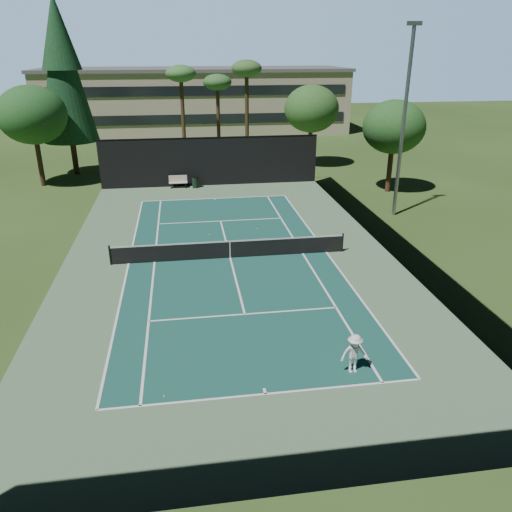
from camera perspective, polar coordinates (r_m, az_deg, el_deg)
The scene contains 22 objects.
ground at distance 27.59m, azimuth -2.97°, elevation -0.23°, with size 160.00×160.00×0.00m, color #2C481B.
apron_slab at distance 27.58m, azimuth -2.97°, elevation -0.22°, with size 18.00×32.00×0.01m, color #547552.
court_surface at distance 27.58m, azimuth -2.97°, elevation -0.21°, with size 10.97×23.77×0.01m, color #174C43.
court_lines at distance 27.58m, azimuth -2.97°, elevation -0.19°, with size 11.07×23.87×0.01m.
tennis_net at distance 27.37m, azimuth -3.00°, elevation 0.84°, with size 12.90×0.10×1.10m.
fence at distance 26.93m, azimuth -3.07°, elevation 3.76°, with size 18.04×32.05×4.03m.
player at distance 18.26m, azimuth 11.17°, elevation -10.90°, with size 0.98×0.56×1.51m, color white.
tennis_ball_a at distance 17.48m, azimuth -10.44°, elevation -15.49°, with size 0.07×0.07×0.07m, color yellow.
tennis_ball_b at distance 31.06m, azimuth -5.34°, elevation 2.45°, with size 0.07×0.07×0.07m, color #E4F237.
tennis_ball_c at distance 31.95m, azimuth 0.16°, elevation 3.14°, with size 0.07×0.07×0.07m, color yellow.
tennis_ball_d at distance 29.50m, azimuth -8.00°, elevation 1.20°, with size 0.07×0.07×0.07m, color #B2D02F.
park_bench at distance 42.16m, azimuth -8.90°, elevation 8.44°, with size 1.50×0.45×1.02m.
trash_bin at distance 41.98m, azimuth -6.94°, elevation 8.39°, with size 0.56×0.56×0.95m.
pine_tree at distance 48.30m, azimuth -21.35°, elevation 19.87°, with size 4.80×4.80×15.00m.
palm_a at distance 49.38m, azimuth -8.58°, elevation 19.51°, with size 2.80×2.80×9.32m.
palm_b at distance 51.56m, azimuth -4.44°, elevation 18.88°, with size 2.80×2.80×8.42m.
palm_c at distance 48.77m, azimuth -1.08°, elevation 20.19°, with size 2.80×2.80×9.77m.
decid_tree_a at distance 49.17m, azimuth 6.36°, elevation 16.36°, with size 5.12×5.12×7.62m.
decid_tree_b at distance 41.11m, azimuth 15.49°, elevation 14.00°, with size 4.80×4.80×7.14m.
decid_tree_c at distance 45.13m, azimuth -24.22°, elevation 14.47°, with size 5.44×5.44×8.09m.
campus_building at distance 71.62m, azimuth -6.89°, elevation 17.31°, with size 40.50×12.50×8.30m.
light_pole at distance 34.69m, azimuth 16.55°, elevation 14.72°, with size 0.90×0.25×12.22m.
Camera 1 is at (-2.32, -25.31, 10.73)m, focal length 35.00 mm.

